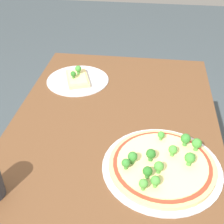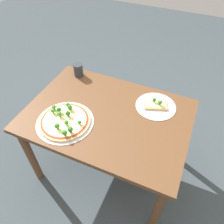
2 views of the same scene
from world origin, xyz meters
The scene contains 3 objects.
dining_table centered at (0.00, 0.00, 0.61)m, with size 1.17×0.82×0.71m.
pizza_tray_whole centered at (0.24, 0.19, 0.72)m, with size 0.40×0.40×0.07m.
pizza_tray_slice centered at (-0.29, -0.22, 0.72)m, with size 0.30×0.30×0.07m.
Camera 1 is at (0.99, 0.12, 1.47)m, focal length 50.00 mm.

